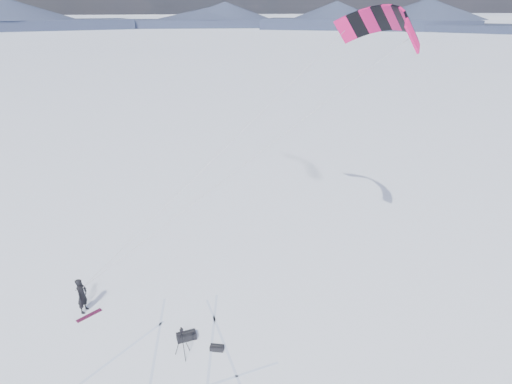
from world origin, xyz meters
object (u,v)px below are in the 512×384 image
object	(u,v)px
snowboard	(89,315)
gear_bag_b	(217,348)
tripod	(182,338)
gear_bag_a	(186,336)
snowkiter	(85,311)

from	to	relation	value
snowboard	gear_bag_b	xyz separation A→B (m)	(5.87, -4.09, 0.11)
gear_bag_b	tripod	bearing A→B (deg)	-160.33
snowboard	gear_bag_a	xyz separation A→B (m)	(4.60, -3.01, 0.16)
snowboard	tripod	distance (m)	5.99
tripod	snowkiter	bearing A→B (deg)	98.61
tripod	gear_bag_a	bearing A→B (deg)	38.34
snowkiter	tripod	xyz separation A→B (m)	(4.58, -4.46, 0.98)
snowkiter	tripod	world-z (taller)	tripod
tripod	gear_bag_a	size ratio (longest dim) A/B	1.62
gear_bag_a	gear_bag_b	world-z (taller)	gear_bag_a
snowboard	gear_bag_b	world-z (taller)	gear_bag_b
gear_bag_b	snowkiter	bearing A→B (deg)	166.14
snowkiter	snowboard	xyz separation A→B (m)	(0.23, -0.44, 0.02)
gear_bag_a	gear_bag_b	distance (m)	1.67
snowboard	gear_bag_a	bearing A→B (deg)	-64.75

